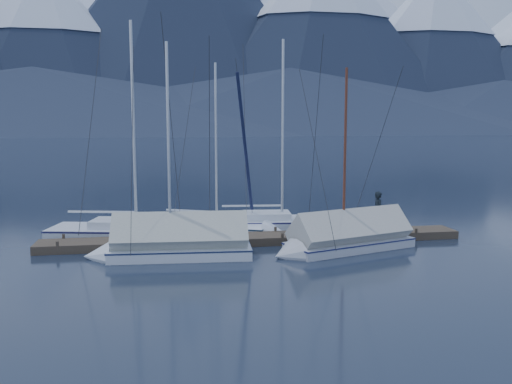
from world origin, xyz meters
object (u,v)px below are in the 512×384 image
(sailboat_open_left, at_px, (149,234))
(sailboat_covered_far, at_px, (167,246))
(person, at_px, (378,211))
(sailboat_open_mid, at_px, (226,230))
(sailboat_open_right, at_px, (293,224))
(sailboat_covered_near, at_px, (341,241))

(sailboat_open_left, xyz_separation_m, sailboat_covered_far, (0.78, -3.64, 0.25))
(sailboat_open_left, xyz_separation_m, person, (10.09, -1.70, 1.04))
(sailboat_open_mid, xyz_separation_m, sailboat_open_right, (3.36, 0.62, 0.02))
(sailboat_open_left, bearing_deg, person, -9.54)
(sailboat_covered_far, xyz_separation_m, person, (9.31, 1.95, 0.79))
(sailboat_open_right, bearing_deg, sailboat_open_mid, -169.53)
(sailboat_open_mid, bearing_deg, sailboat_covered_near, -46.16)
(sailboat_open_right, distance_m, person, 4.45)
(sailboat_covered_near, bearing_deg, sailboat_open_right, 98.93)
(sailboat_open_right, distance_m, sailboat_covered_far, 7.82)
(sailboat_open_right, height_order, person, sailboat_open_right)
(sailboat_open_right, xyz_separation_m, person, (3.19, -2.91, 1.04))
(sailboat_open_left, height_order, sailboat_covered_near, sailboat_open_left)
(sailboat_open_left, xyz_separation_m, sailboat_open_right, (6.89, 1.22, -0.01))
(sailboat_covered_near, height_order, sailboat_covered_far, sailboat_covered_far)
(sailboat_covered_near, height_order, person, sailboat_covered_near)
(sailboat_covered_near, xyz_separation_m, person, (2.42, 2.01, 0.82))
(sailboat_covered_far, bearing_deg, sailboat_open_left, 102.03)
(sailboat_covered_far, bearing_deg, person, 11.81)
(sailboat_open_mid, relative_size, sailboat_covered_far, 0.97)
(sailboat_open_right, relative_size, person, 5.63)
(sailboat_covered_far, height_order, person, sailboat_covered_far)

